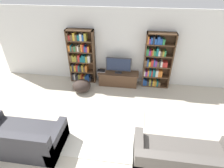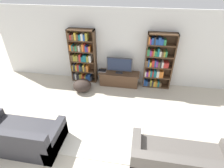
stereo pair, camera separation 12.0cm
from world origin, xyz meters
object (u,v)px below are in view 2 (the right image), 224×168
couch_left_sectional (20,137)px  beanbag_ottoman (82,85)px  bookshelf_left (82,57)px  tv_stand (119,79)px  television (119,65)px  couch_right_sofa (181,164)px  laptop (102,71)px  bookshelf_right (157,62)px

couch_left_sectional → beanbag_ottoman: (0.70, 2.45, -0.07)m
bookshelf_left → tv_stand: bookshelf_left is taller
tv_stand → television: bearing=-90.0°
bookshelf_left → television: (1.36, -0.13, -0.16)m
couch_left_sectional → tv_stand: bearing=58.0°
beanbag_ottoman → couch_left_sectional: bearing=-106.0°
bookshelf_left → couch_right_sofa: 4.50m
bookshelf_left → laptop: size_ratio=6.47×
bookshelf_right → laptop: (-1.90, -0.09, -0.44)m
laptop → couch_left_sectional: bearing=-112.5°
bookshelf_right → tv_stand: size_ratio=1.34×
couch_left_sectional → couch_right_sofa: bearing=-1.5°
couch_left_sectional → bookshelf_right: bearing=45.0°
laptop → couch_right_sofa: couch_right_sofa is taller
beanbag_ottoman → television: bearing=26.2°
couch_left_sectional → couch_right_sofa: couch_right_sofa is taller
couch_right_sofa → bookshelf_right: bearing=96.9°
laptop → bookshelf_right: bearing=2.6°
bookshelf_left → bookshelf_right: size_ratio=1.00×
bookshelf_left → television: bearing=-5.3°
television → couch_right_sofa: television is taller
laptop → couch_left_sectional: size_ratio=0.16×
television → bookshelf_right: bearing=5.8°
television → beanbag_ottoman: size_ratio=1.42×
bookshelf_left → couch_right_sofa: bookshelf_left is taller
tv_stand → couch_right_sofa: couch_right_sofa is taller
bookshelf_right → television: bookshelf_right is taller
beanbag_ottoman → laptop: bearing=47.7°
tv_stand → couch_right_sofa: 3.56m
bookshelf_right → couch_left_sectional: size_ratio=1.03×
bookshelf_right → couch_left_sectional: bearing=-135.0°
bookshelf_right → tv_stand: 1.45m
television → couch_right_sofa: size_ratio=0.44×
bookshelf_left → television: 1.37m
television → couch_right_sofa: (1.66, -3.14, -0.51)m
bookshelf_right → tv_stand: bookshelf_right is taller
bookshelf_left → bookshelf_right: same height
bookshelf_right → laptop: bearing=-177.4°
couch_left_sectional → couch_right_sofa: 3.57m
couch_left_sectional → beanbag_ottoman: size_ratio=3.00×
bookshelf_right → laptop: bookshelf_right is taller
tv_stand → laptop: size_ratio=4.82×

